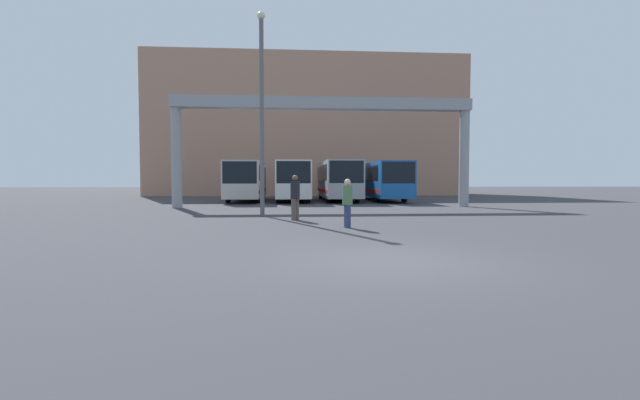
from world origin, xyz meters
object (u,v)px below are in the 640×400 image
(bus_slot_2, at_px, (337,179))
(lamp_post, at_px, (262,107))
(bus_slot_1, at_px, (293,179))
(pedestrian_near_right, at_px, (347,202))
(pedestrian_near_left, at_px, (295,196))
(bus_slot_3, at_px, (381,179))
(bus_slot_0, at_px, (247,179))

(bus_slot_2, height_order, lamp_post, lamp_post)
(bus_slot_1, distance_m, pedestrian_near_right, 19.55)
(bus_slot_2, relative_size, pedestrian_near_right, 6.68)
(pedestrian_near_left, height_order, lamp_post, lamp_post)
(bus_slot_3, xyz_separation_m, lamp_post, (-8.73, -14.95, 3.23))
(bus_slot_2, bearing_deg, bus_slot_1, -172.60)
(lamp_post, bearing_deg, bus_slot_0, 98.26)
(bus_slot_2, xyz_separation_m, pedestrian_near_right, (-1.93, -19.92, -0.89))
(bus_slot_0, xyz_separation_m, bus_slot_1, (3.60, 0.07, 0.02))
(pedestrian_near_left, height_order, pedestrian_near_right, pedestrian_near_left)
(bus_slot_1, height_order, pedestrian_near_left, bus_slot_1)
(bus_slot_3, relative_size, pedestrian_near_left, 6.33)
(bus_slot_2, relative_size, bus_slot_3, 0.96)
(bus_slot_0, bearing_deg, bus_slot_1, 1.14)
(bus_slot_0, distance_m, pedestrian_near_right, 20.10)
(bus_slot_0, height_order, bus_slot_2, bus_slot_2)
(bus_slot_2, bearing_deg, pedestrian_near_left, -102.22)
(bus_slot_0, height_order, pedestrian_near_left, bus_slot_0)
(bus_slot_2, height_order, bus_slot_3, bus_slot_2)
(bus_slot_2, distance_m, pedestrian_near_right, 20.03)
(pedestrian_near_right, bearing_deg, bus_slot_0, 3.37)
(bus_slot_2, distance_m, lamp_post, 15.91)
(pedestrian_near_right, distance_m, lamp_post, 7.35)
(bus_slot_3, height_order, pedestrian_near_left, bus_slot_3)
(pedestrian_near_left, bearing_deg, pedestrian_near_right, 74.52)
(bus_slot_2, relative_size, pedestrian_near_left, 6.08)
(bus_slot_3, bearing_deg, bus_slot_1, -174.47)
(bus_slot_0, distance_m, bus_slot_3, 10.81)
(bus_slot_1, xyz_separation_m, pedestrian_near_right, (1.67, -19.46, -0.86))
(bus_slot_2, xyz_separation_m, lamp_post, (-5.13, -14.72, 3.20))
(bus_slot_1, distance_m, bus_slot_2, 3.63)
(bus_slot_0, bearing_deg, pedestrian_near_left, -77.86)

